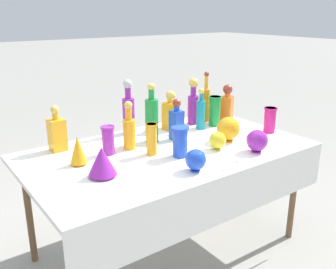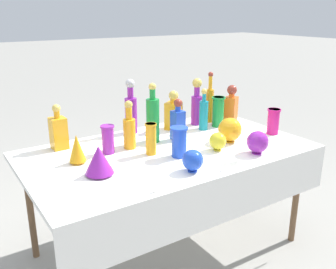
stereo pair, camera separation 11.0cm
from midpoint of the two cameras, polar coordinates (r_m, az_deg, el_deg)
The scene contains 27 objects.
ground_plane at distance 2.82m, azimuth 1.16°, elevation -16.85°, with size 40.00×40.00×0.00m, color gray.
display_table at distance 2.45m, azimuth 1.72°, elevation -3.67°, with size 1.84×1.05×0.76m.
tall_bottle_0 at distance 2.75m, azimuth -4.53°, elevation 3.68°, with size 0.09×0.09×0.40m.
tall_bottle_1 at distance 2.96m, azimuth 5.44°, elevation 4.66°, with size 0.08×0.08×0.37m.
tall_bottle_2 at distance 2.55m, azimuth -1.10°, elevation 2.52°, with size 0.09×0.09×0.41m.
tall_bottle_3 at distance 2.84m, azimuth 6.56°, elevation 3.28°, with size 0.07×0.07×0.32m.
tall_bottle_4 at distance 2.44m, azimuth -4.63°, elevation 0.80°, with size 0.08×0.08×0.32m.
tall_bottle_5 at distance 3.04m, azimuth 7.41°, elevation 4.86°, with size 0.06×0.06×0.41m.
square_decanter_0 at distance 2.83m, azimuth 1.94°, elevation 3.32°, with size 0.15×0.15×0.30m.
square_decanter_1 at distance 2.51m, azimuth -15.17°, elevation 0.50°, with size 0.10×0.10×0.30m.
square_decanter_2 at distance 3.06m, azimuth 10.62°, elevation 4.45°, with size 0.12×0.12×0.30m.
square_decanter_3 at distance 2.60m, azimuth 2.72°, elevation 1.95°, with size 0.08×0.08×0.29m.
slender_vase_0 at distance 2.38m, azimuth -7.85°, elevation -0.61°, with size 0.09×0.09×0.18m.
slender_vase_1 at distance 2.34m, azimuth -1.28°, elevation -0.55°, with size 0.07×0.07×0.20m.
slender_vase_2 at distance 2.85m, azimuth 16.82°, elevation 2.03°, with size 0.10×0.10×0.19m.
slender_vase_3 at distance 2.30m, azimuth 3.07°, elevation -0.99°, with size 0.11×0.11×0.19m.
slender_vase_4 at distance 2.94m, azimuth 8.71°, elevation 3.59°, with size 0.11×0.11×0.23m.
fluted_vase_0 at distance 2.26m, azimuth -12.36°, elevation -2.11°, with size 0.10×0.10×0.18m.
fluted_vase_1 at distance 2.07m, azimuth -8.99°, elevation -3.85°, with size 0.16×0.16×0.17m.
round_bowl_0 at distance 2.61m, azimuth 10.60°, elevation 0.73°, with size 0.16×0.16×0.17m.
round_bowl_1 at distance 2.44m, azimuth 8.86°, elevation -1.01°, with size 0.11×0.11×0.12m.
round_bowl_2 at distance 2.11m, azimuth 5.28°, elevation -3.94°, with size 0.12×0.12×0.13m.
round_bowl_3 at distance 2.44m, azimuth 14.76°, elevation -1.13°, with size 0.14×0.14×0.15m.
price_tag_left at distance 1.89m, azimuth -0.01°, elevation -8.23°, with size 0.04×0.01×0.04m, color white.
price_tag_center at distance 2.22m, azimuth 11.27°, elevation -4.48°, with size 0.06×0.01×0.03m, color white.
price_tag_right at distance 2.15m, azimuth 9.93°, elevation -4.93°, with size 0.05×0.01×0.05m, color white.
cardboard_box_behind_left at distance 3.84m, azimuth -7.52°, elevation -4.65°, with size 0.47×0.44×0.35m.
Camera 2 is at (-1.26, -1.93, 1.63)m, focal length 40.00 mm.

